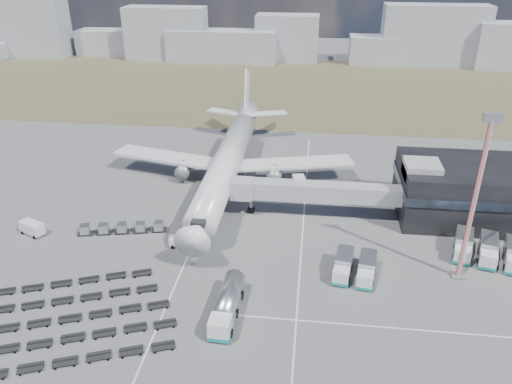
# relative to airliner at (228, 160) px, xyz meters

# --- Properties ---
(ground) EXTENTS (420.00, 420.00, 0.00)m
(ground) POSITION_rel_airliner_xyz_m (0.00, -32.38, -5.29)
(ground) COLOR #565659
(ground) RESTS_ON ground
(grass_strip) EXTENTS (420.00, 90.00, 0.01)m
(grass_strip) POSITION_rel_airliner_xyz_m (0.00, 77.62, -5.29)
(grass_strip) COLOR #46422A
(grass_strip) RESTS_ON ground
(lane_markings) EXTENTS (47.12, 110.00, 0.01)m
(lane_markings) POSITION_rel_airliner_xyz_m (9.77, -29.38, -5.29)
(lane_markings) COLOR silver
(lane_markings) RESTS_ON ground
(terminal) EXTENTS (30.40, 16.40, 11.00)m
(terminal) POSITION_rel_airliner_xyz_m (47.77, -8.41, -0.04)
(terminal) COLOR black
(terminal) RESTS_ON ground
(jet_bridge) EXTENTS (30.30, 3.80, 7.05)m
(jet_bridge) POSITION_rel_airliner_xyz_m (15.90, -11.95, -0.24)
(jet_bridge) COLOR #939399
(jet_bridge) RESTS_ON ground
(airliner) EXTENTS (51.59, 64.53, 17.62)m
(airliner) POSITION_rel_airliner_xyz_m (0.00, 0.00, 0.00)
(airliner) COLOR silver
(airliner) RESTS_ON ground
(skyline) EXTENTS (318.61, 24.61, 24.91)m
(skyline) POSITION_rel_airliner_xyz_m (-18.52, 117.73, 3.94)
(skyline) COLOR #979BA5
(skyline) RESTS_ON ground
(fuel_tanker) EXTENTS (3.26, 11.37, 3.64)m
(fuel_tanker) POSITION_rel_airliner_xyz_m (6.72, -40.47, -3.47)
(fuel_tanker) COLOR silver
(fuel_tanker) RESTS_ON ground
(pushback_tug) EXTENTS (3.85, 2.68, 1.55)m
(pushback_tug) POSITION_rel_airliner_xyz_m (-4.00, -24.38, -4.51)
(pushback_tug) COLOR silver
(pushback_tug) RESTS_ON ground
(utility_van) EXTENTS (4.78, 3.51, 2.32)m
(utility_van) POSITION_rel_airliner_xyz_m (-30.01, -23.97, -4.13)
(utility_van) COLOR silver
(utility_van) RESTS_ON ground
(catering_truck) EXTENTS (3.70, 6.19, 2.65)m
(catering_truck) POSITION_rel_airliner_xyz_m (14.90, -2.52, -3.93)
(catering_truck) COLOR silver
(catering_truck) RESTS_ON ground
(service_trucks_near) EXTENTS (6.97, 7.94, 2.85)m
(service_trucks_near) POSITION_rel_airliner_xyz_m (24.15, -29.49, -3.74)
(service_trucks_near) COLOR silver
(service_trucks_near) RESTS_ON ground
(service_trucks_far) EXTENTS (15.18, 10.92, 3.03)m
(service_trucks_far) POSITION_rel_airliner_xyz_m (47.02, -22.91, -3.64)
(service_trucks_far) COLOR silver
(service_trucks_far) RESTS_ON ground
(uld_row) EXTENTS (14.96, 4.70, 1.64)m
(uld_row) POSITION_rel_airliner_xyz_m (-14.87, -21.74, -4.31)
(uld_row) COLOR black
(uld_row) RESTS_ON ground
(baggage_dollies) EXTENTS (33.43, 26.83, 0.70)m
(baggage_dollies) POSITION_rel_airliner_xyz_m (-15.60, -44.81, -4.94)
(baggage_dollies) COLOR black
(baggage_dollies) RESTS_ON ground
(floodlight_mast) EXTENTS (2.37, 1.97, 25.48)m
(floodlight_mast) POSITION_rel_airliner_xyz_m (39.64, -27.72, 7.48)
(floodlight_mast) COLOR #B0231C
(floodlight_mast) RESTS_ON ground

